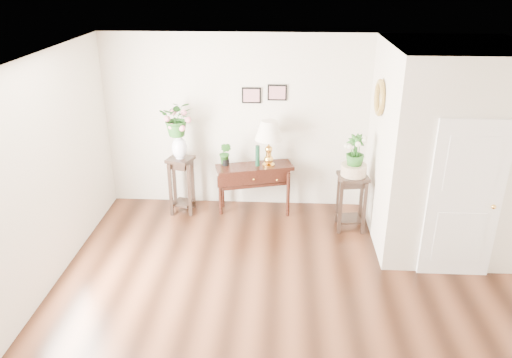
# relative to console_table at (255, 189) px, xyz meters

# --- Properties ---
(floor) EXTENTS (6.00, 5.50, 0.02)m
(floor) POSITION_rel_console_table_xyz_m (0.58, -2.42, -0.40)
(floor) COLOR #59301C
(floor) RESTS_ON ground
(ceiling) EXTENTS (6.00, 5.50, 0.02)m
(ceiling) POSITION_rel_console_table_xyz_m (0.58, -2.42, 2.40)
(ceiling) COLOR white
(ceiling) RESTS_ON ground
(wall_back) EXTENTS (6.00, 0.02, 2.80)m
(wall_back) POSITION_rel_console_table_xyz_m (0.58, 0.33, 1.00)
(wall_back) COLOR silver
(wall_back) RESTS_ON ground
(wall_left) EXTENTS (0.02, 5.50, 2.80)m
(wall_left) POSITION_rel_console_table_xyz_m (-2.42, -2.42, 1.00)
(wall_left) COLOR silver
(wall_left) RESTS_ON ground
(partition) EXTENTS (1.80, 1.95, 2.80)m
(partition) POSITION_rel_console_table_xyz_m (2.68, -0.64, 1.00)
(partition) COLOR silver
(partition) RESTS_ON floor
(door) EXTENTS (0.90, 0.05, 2.10)m
(door) POSITION_rel_console_table_xyz_m (2.68, -1.64, 0.65)
(door) COLOR white
(door) RESTS_ON floor
(art_print_left) EXTENTS (0.30, 0.02, 0.25)m
(art_print_left) POSITION_rel_console_table_xyz_m (-0.07, 0.31, 1.45)
(art_print_left) COLOR black
(art_print_left) RESTS_ON wall_back
(art_print_right) EXTENTS (0.30, 0.02, 0.25)m
(art_print_right) POSITION_rel_console_table_xyz_m (0.33, 0.31, 1.50)
(art_print_right) COLOR black
(art_print_right) RESTS_ON wall_back
(wall_ornament) EXTENTS (0.07, 0.51, 0.51)m
(wall_ornament) POSITION_rel_console_table_xyz_m (1.74, -0.52, 1.65)
(wall_ornament) COLOR #AA9449
(wall_ornament) RESTS_ON partition
(console_table) EXTENTS (1.26, 0.71, 0.80)m
(console_table) POSITION_rel_console_table_xyz_m (0.00, 0.00, 0.00)
(console_table) COLOR black
(console_table) RESTS_ON floor
(table_lamp) EXTENTS (0.43, 0.43, 0.75)m
(table_lamp) POSITION_rel_console_table_xyz_m (0.22, 0.00, 0.75)
(table_lamp) COLOR gold
(table_lamp) RESTS_ON console_table
(green_vase) EXTENTS (0.08, 0.08, 0.34)m
(green_vase) POSITION_rel_console_table_xyz_m (0.05, 0.00, 0.57)
(green_vase) COLOR #113925
(green_vase) RESTS_ON console_table
(potted_plant) EXTENTS (0.25, 0.23, 0.36)m
(potted_plant) POSITION_rel_console_table_xyz_m (-0.46, 0.00, 0.58)
(potted_plant) COLOR #21581C
(potted_plant) RESTS_ON console_table
(plant_stand_a) EXTENTS (0.45, 0.45, 0.93)m
(plant_stand_a) POSITION_rel_console_table_xyz_m (-1.17, -0.08, 0.07)
(plant_stand_a) COLOR #2D201C
(plant_stand_a) RESTS_ON floor
(porcelain_vase) EXTENTS (0.25, 0.25, 0.41)m
(porcelain_vase) POSITION_rel_console_table_xyz_m (-1.17, -0.08, 0.76)
(porcelain_vase) COLOR white
(porcelain_vase) RESTS_ON plant_stand_a
(lily_arrangement) EXTENTS (0.54, 0.48, 0.56)m
(lily_arrangement) POSITION_rel_console_table_xyz_m (-1.17, -0.08, 1.21)
(lily_arrangement) COLOR #21581C
(lily_arrangement) RESTS_ON porcelain_vase
(plant_stand_b) EXTENTS (0.47, 0.47, 0.88)m
(plant_stand_b) POSITION_rel_console_table_xyz_m (1.48, -0.48, 0.04)
(plant_stand_b) COLOR #2D201C
(plant_stand_b) RESTS_ON floor
(ceramic_bowl) EXTENTS (0.40, 0.40, 0.17)m
(ceramic_bowl) POSITION_rel_console_table_xyz_m (1.48, -0.48, 0.56)
(ceramic_bowl) COLOR beige
(ceramic_bowl) RESTS_ON plant_stand_b
(narcissus) EXTENTS (0.35, 0.35, 0.50)m
(narcissus) POSITION_rel_console_table_xyz_m (1.48, -0.48, 0.84)
(narcissus) COLOR #21581C
(narcissus) RESTS_ON ceramic_bowl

